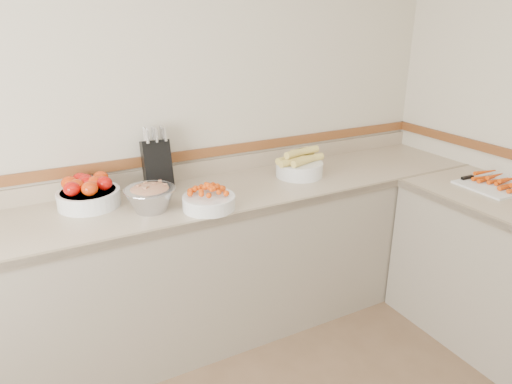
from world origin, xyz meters
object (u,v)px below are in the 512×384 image
knife_block (157,164)px  corn_bowl (299,166)px  tomato_bowl (88,192)px  cutting_board (499,183)px  rhubarb_bowl (150,197)px  cherry_tomato_bowl (209,199)px

knife_block → corn_bowl: (0.86, -0.19, -0.09)m
tomato_bowl → cutting_board: (2.21, -0.83, -0.06)m
rhubarb_bowl → knife_block: bearing=66.6°
cutting_board → corn_bowl: bearing=143.0°
corn_bowl → cutting_board: bearing=-37.0°
rhubarb_bowl → tomato_bowl: bearing=140.6°
knife_block → rhubarb_bowl: (-0.13, -0.30, -0.08)m
cherry_tomato_bowl → rhubarb_bowl: 0.30m
tomato_bowl → rhubarb_bowl: 0.35m
tomato_bowl → cherry_tomato_bowl: size_ratio=1.17×
tomato_bowl → cutting_board: size_ratio=0.75×
tomato_bowl → rhubarb_bowl: (0.27, -0.22, 0.00)m
cherry_tomato_bowl → rhubarb_bowl: cherry_tomato_bowl is taller
knife_block → cutting_board: bearing=-26.7°
knife_block → tomato_bowl: bearing=-169.1°
cherry_tomato_bowl → knife_block: bearing=109.4°
knife_block → cutting_board: 2.03m
rhubarb_bowl → cutting_board: size_ratio=0.61×
knife_block → corn_bowl: bearing=-12.6°
knife_block → tomato_bowl: size_ratio=1.15×
knife_block → corn_bowl: 0.88m
cutting_board → knife_block: bearing=153.3°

